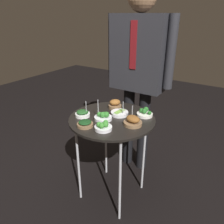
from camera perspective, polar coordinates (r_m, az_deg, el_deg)
ground_plane at (r=2.18m, az=0.00°, el=-20.17°), size 8.00×8.00×0.00m
serving_cart at (r=1.75m, az=0.00°, el=-3.21°), size 0.68×0.68×0.77m
bowl_asparagus_mid_left at (r=1.77m, az=1.99°, el=-0.29°), size 0.14×0.14×0.13m
bowl_broccoli_back_left at (r=1.54m, az=-2.31°, el=-3.81°), size 0.13×0.13×0.06m
bowl_roast_front_right at (r=1.61m, az=5.47°, el=-2.39°), size 0.14×0.14×0.14m
bowl_spinach_front_center at (r=1.76m, az=-7.70°, el=-0.41°), size 0.12×0.12×0.13m
bowl_broccoli_near_rim at (r=1.69m, az=-2.31°, el=-1.17°), size 0.14×0.14×0.16m
bowl_broccoli_center at (r=1.77m, az=8.55°, el=-0.27°), size 0.13×0.13×0.06m
bowl_roast_mid_right at (r=1.89m, az=0.78°, el=1.98°), size 0.12×0.12×0.08m
bowl_spinach_far_rim at (r=1.60m, az=-7.06°, el=-3.07°), size 0.12×0.12×0.05m
waiter_figure at (r=2.05m, az=7.03°, el=12.69°), size 0.65×0.24×1.77m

